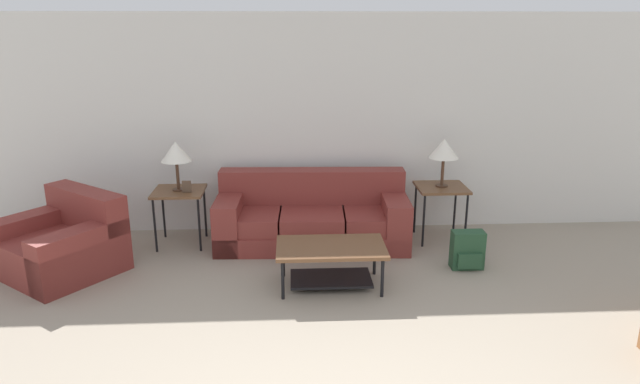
{
  "coord_description": "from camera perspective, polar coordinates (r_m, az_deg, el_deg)",
  "views": [
    {
      "loc": [
        -0.26,
        -2.02,
        2.5
      ],
      "look_at": [
        0.03,
        3.62,
        0.8
      ],
      "focal_mm": 32.0,
      "sensor_mm": 36.0,
      "label": 1
    }
  ],
  "objects": [
    {
      "name": "side_table_right",
      "position": [
        6.79,
        12.03,
        0.03
      ],
      "size": [
        0.57,
        0.54,
        0.65
      ],
      "color": "brown",
      "rests_on": "ground_plane"
    },
    {
      "name": "table_lamp_right",
      "position": [
        6.66,
        12.29,
        4.2
      ],
      "size": [
        0.34,
        0.34,
        0.56
      ],
      "color": "#472D1E",
      "rests_on": "side_table_right"
    },
    {
      "name": "picture_frame",
      "position": [
        6.55,
        -13.2,
        0.54
      ],
      "size": [
        0.1,
        0.04,
        0.13
      ],
      "color": "#4C3828",
      "rests_on": "side_table_left"
    },
    {
      "name": "backpack",
      "position": [
        6.18,
        14.53,
        -5.69
      ],
      "size": [
        0.34,
        0.24,
        0.41
      ],
      "color": "#23472D",
      "rests_on": "ground_plane"
    },
    {
      "name": "side_table_left",
      "position": [
        6.68,
        -13.91,
        -0.36
      ],
      "size": [
        0.57,
        0.54,
        0.65
      ],
      "color": "brown",
      "rests_on": "ground_plane"
    },
    {
      "name": "table_lamp_left",
      "position": [
        6.56,
        -14.21,
        3.87
      ],
      "size": [
        0.34,
        0.34,
        0.56
      ],
      "color": "#472D1E",
      "rests_on": "side_table_left"
    },
    {
      "name": "couch",
      "position": [
        6.61,
        -0.79,
        -2.68
      ],
      "size": [
        2.21,
        0.95,
        0.82
      ],
      "color": "maroon",
      "rests_on": "ground_plane"
    },
    {
      "name": "wall_back",
      "position": [
        6.89,
        -0.75,
        6.74
      ],
      "size": [
        9.16,
        0.06,
        2.6
      ],
      "color": "silver",
      "rests_on": "ground_plane"
    },
    {
      "name": "coffee_table",
      "position": [
        5.54,
        1.1,
        -6.45
      ],
      "size": [
        1.05,
        0.62,
        0.42
      ],
      "color": "brown",
      "rests_on": "ground_plane"
    },
    {
      "name": "armchair",
      "position": [
        6.47,
        -24.36,
        -4.83
      ],
      "size": [
        1.47,
        1.45,
        0.8
      ],
      "color": "maroon",
      "rests_on": "ground_plane"
    }
  ]
}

